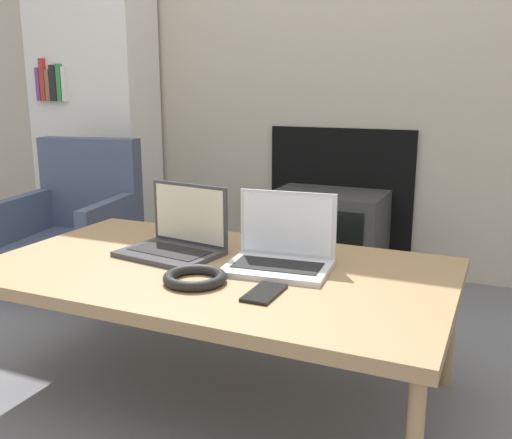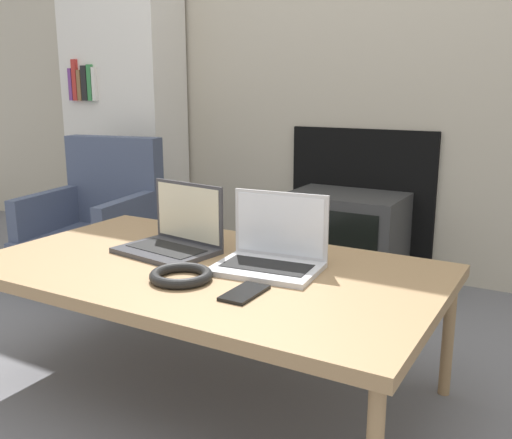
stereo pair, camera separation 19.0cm
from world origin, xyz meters
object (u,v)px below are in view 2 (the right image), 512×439
object	(u,v)px
headphones	(181,275)
tv	(345,238)
laptop_right	(272,252)
armchair	(100,212)
phone	(245,293)
laptop_left	(174,236)

from	to	relation	value
headphones	tv	bearing A→B (deg)	91.60
laptop_right	armchair	bearing A→B (deg)	148.66
armchair	tv	bearing A→B (deg)	13.18
phone	armchair	distance (m)	1.66
laptop_right	phone	xyz separation A→B (m)	(0.05, -0.24, -0.04)
laptop_right	phone	distance (m)	0.24
phone	tv	world-z (taller)	tv
headphones	tv	distance (m)	1.39
laptop_left	armchair	world-z (taller)	armchair
laptop_left	phone	world-z (taller)	laptop_left
phone	armchair	xyz separation A→B (m)	(-1.40, 0.89, -0.11)
laptop_right	phone	world-z (taller)	laptop_right
armchair	laptop_left	bearing A→B (deg)	-43.48
headphones	tv	xyz separation A→B (m)	(-0.04, 1.37, -0.22)
laptop_left	laptop_right	size ratio (longest dim) A/B	1.03
laptop_right	tv	world-z (taller)	laptop_right
armchair	headphones	bearing A→B (deg)	-46.63
tv	phone	bearing A→B (deg)	-79.78
headphones	phone	world-z (taller)	headphones
phone	laptop_right	bearing A→B (deg)	101.12
laptop_left	tv	size ratio (longest dim) A/B	0.60
phone	armchair	size ratio (longest dim) A/B	0.21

